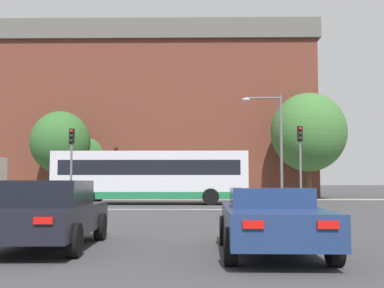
# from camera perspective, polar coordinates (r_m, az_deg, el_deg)

# --- Properties ---
(stop_line_strip) EXTENTS (9.07, 0.30, 0.01)m
(stop_line_strip) POSITION_cam_1_polar(r_m,az_deg,el_deg) (24.46, -0.95, -7.76)
(stop_line_strip) COLOR silver
(stop_line_strip) RESTS_ON ground_plane
(far_pavement) EXTENTS (70.07, 2.50, 0.01)m
(far_pavement) POSITION_cam_1_polar(r_m,az_deg,el_deg) (38.21, -0.31, -6.59)
(far_pavement) COLOR #A09B91
(far_pavement) RESTS_ON ground_plane
(brick_civic_building) EXTENTS (30.02, 15.91, 17.40)m
(brick_civic_building) POSITION_cam_1_polar(r_m,az_deg,el_deg) (49.60, -4.21, 3.08)
(brick_civic_building) COLOR brown
(brick_civic_building) RESTS_ON ground_plane
(car_saloon_left) EXTENTS (2.12, 4.43, 1.42)m
(car_saloon_left) POSITION_cam_1_polar(r_m,az_deg,el_deg) (10.71, -16.91, -7.86)
(car_saloon_left) COLOR black
(car_saloon_left) RESTS_ON ground_plane
(car_roadster_right) EXTENTS (1.99, 4.42, 1.27)m
(car_roadster_right) POSITION_cam_1_polar(r_m,az_deg,el_deg) (9.57, 9.36, -8.86)
(car_roadster_right) COLOR navy
(car_roadster_right) RESTS_ON ground_plane
(bus_crossing_lead) EXTENTS (11.97, 2.70, 3.26)m
(bus_crossing_lead) POSITION_cam_1_polar(r_m,az_deg,el_deg) (30.20, -4.90, -3.80)
(bus_crossing_lead) COLOR silver
(bus_crossing_lead) RESTS_ON ground_plane
(traffic_light_far_left) EXTENTS (0.26, 0.31, 4.13)m
(traffic_light_far_left) POSITION_cam_1_polar(r_m,az_deg,el_deg) (38.19, -9.01, -2.36)
(traffic_light_far_left) COLOR slate
(traffic_light_far_left) RESTS_ON ground_plane
(traffic_light_near_right) EXTENTS (0.26, 0.31, 4.32)m
(traffic_light_near_right) POSITION_cam_1_polar(r_m,az_deg,el_deg) (25.84, 12.72, -1.06)
(traffic_light_near_right) COLOR slate
(traffic_light_near_right) RESTS_ON ground_plane
(traffic_light_near_left) EXTENTS (0.26, 0.31, 4.21)m
(traffic_light_near_left) POSITION_cam_1_polar(r_m,az_deg,el_deg) (26.22, -14.11, -1.23)
(traffic_light_near_left) COLOR slate
(traffic_light_near_left) RESTS_ON ground_plane
(street_lamp_junction) EXTENTS (2.41, 0.36, 6.59)m
(street_lamp_junction) POSITION_cam_1_polar(r_m,az_deg,el_deg) (29.21, 9.65, 0.89)
(street_lamp_junction) COLOR slate
(street_lamp_junction) RESTS_ON ground_plane
(pedestrian_waiting) EXTENTS (0.25, 0.42, 1.58)m
(pedestrian_waiting) POSITION_cam_1_polar(r_m,az_deg,el_deg) (38.52, -7.82, -5.17)
(pedestrian_waiting) COLOR brown
(pedestrian_waiting) RESTS_ON ground_plane
(tree_by_building) EXTENTS (3.89, 3.89, 5.80)m
(tree_by_building) POSITION_cam_1_polar(r_m,az_deg,el_deg) (43.86, -11.93, -1.33)
(tree_by_building) COLOR #4C3823
(tree_by_building) RESTS_ON ground_plane
(tree_kerbside) EXTENTS (4.80, 4.80, 7.12)m
(tree_kerbside) POSITION_cam_1_polar(r_m,az_deg,el_deg) (40.43, -15.32, 0.19)
(tree_kerbside) COLOR #4C3823
(tree_kerbside) RESTS_ON ground_plane
(tree_distant) EXTENTS (6.02, 6.02, 8.53)m
(tree_distant) POSITION_cam_1_polar(r_m,az_deg,el_deg) (39.66, 13.64, 1.36)
(tree_distant) COLOR #4C3823
(tree_distant) RESTS_ON ground_plane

